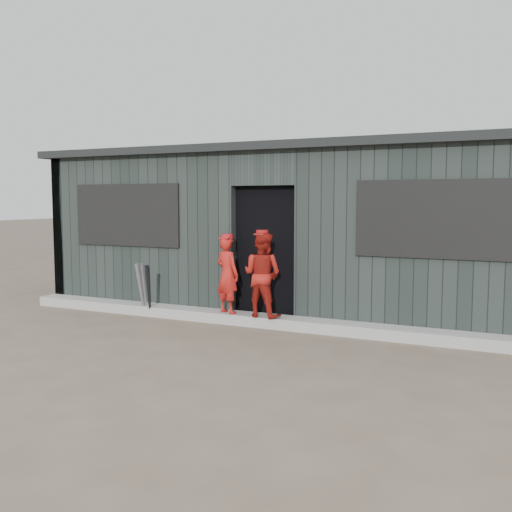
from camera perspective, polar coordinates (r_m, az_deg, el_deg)
The scene contains 9 objects.
ground at distance 6.70m, azimuth -6.64°, elevation -9.91°, with size 80.00×80.00×0.00m, color brown.
curb at distance 8.24m, azimuth 0.06°, elevation -6.40°, with size 8.00×0.36×0.15m, color gray.
bat_left at distance 9.00m, azimuth -11.46°, elevation -3.28°, with size 0.07×0.07×0.84m, color gray.
bat_mid at distance 9.07m, azimuth -11.15°, elevation -3.27°, with size 0.07×0.07×0.81m, color gray.
bat_right at distance 8.81m, azimuth -10.68°, elevation -3.48°, with size 0.07×0.07×0.85m, color black.
player_red_left at distance 8.28m, azimuth -2.89°, elevation -1.86°, with size 0.41×0.27×1.13m, color #B01B15.
player_red_right at distance 8.00m, azimuth 0.62°, elevation -1.86°, with size 0.58×0.45×1.20m, color maroon.
player_grey_back at distance 8.58m, azimuth 4.92°, elevation -2.69°, with size 0.54×0.35×1.11m, color #B1B1B1.
dugout at distance 9.63m, azimuth 4.31°, elevation 2.59°, with size 8.30×3.30×2.62m.
Camera 1 is at (3.41, -5.49, 1.78)m, focal length 40.00 mm.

